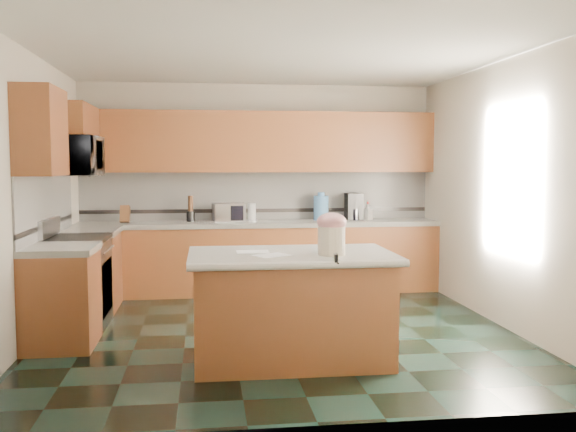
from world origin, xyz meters
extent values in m
plane|color=black|center=(0.00, 0.00, 0.00)|extent=(4.60, 4.60, 0.00)
plane|color=white|center=(0.00, 0.00, 2.70)|extent=(4.60, 4.60, 0.00)
cube|color=beige|center=(0.00, 2.32, 1.35)|extent=(4.60, 0.04, 2.70)
cube|color=beige|center=(0.00, -2.32, 1.35)|extent=(4.60, 0.04, 2.70)
cube|color=beige|center=(-2.32, 0.00, 1.35)|extent=(0.04, 4.60, 2.70)
cube|color=beige|center=(2.32, 0.00, 1.35)|extent=(0.04, 4.60, 2.70)
cube|color=#552A18|center=(0.00, 2.00, 0.43)|extent=(4.60, 0.60, 0.86)
cube|color=white|center=(0.00, 2.00, 0.89)|extent=(4.60, 0.64, 0.06)
cube|color=#552A18|center=(0.00, 2.13, 1.94)|extent=(4.60, 0.33, 0.78)
cube|color=silver|center=(0.00, 2.29, 1.24)|extent=(4.60, 0.02, 0.63)
cube|color=black|center=(0.00, 2.28, 1.04)|extent=(4.60, 0.01, 0.05)
cube|color=#552A18|center=(-2.00, 1.29, 0.43)|extent=(0.60, 0.82, 0.86)
cube|color=white|center=(-2.00, 1.29, 0.89)|extent=(0.64, 0.82, 0.06)
cube|color=#552A18|center=(-2.00, -0.24, 0.43)|extent=(0.60, 0.72, 0.86)
cube|color=white|center=(-2.00, -0.24, 0.89)|extent=(0.64, 0.72, 0.06)
cube|color=silver|center=(-2.29, 0.55, 1.24)|extent=(0.02, 2.30, 0.63)
cube|color=black|center=(-2.28, 0.55, 1.04)|extent=(0.01, 2.30, 0.05)
cube|color=#552A18|center=(-2.13, 1.42, 1.94)|extent=(0.33, 1.09, 0.78)
cube|color=#552A18|center=(-2.13, -0.24, 1.94)|extent=(0.33, 0.72, 0.78)
cube|color=#B7B7BC|center=(-2.00, 0.50, 0.44)|extent=(0.60, 0.76, 0.88)
cube|color=black|center=(-1.71, 0.50, 0.40)|extent=(0.02, 0.68, 0.55)
cube|color=black|center=(-2.00, 0.50, 0.90)|extent=(0.62, 0.78, 0.04)
cylinder|color=#B7B7BC|center=(-1.68, 0.50, 0.78)|extent=(0.02, 0.66, 0.02)
cube|color=#B7B7BC|center=(-2.26, 0.50, 1.02)|extent=(0.06, 0.76, 0.18)
imported|color=#B7B7BC|center=(-2.00, 0.50, 1.73)|extent=(0.50, 0.73, 0.41)
cube|color=#552A18|center=(0.01, -0.94, 0.43)|extent=(1.60, 0.92, 0.86)
cube|color=white|center=(0.01, -0.94, 0.89)|extent=(1.70, 1.02, 0.06)
cylinder|color=white|center=(0.01, -1.44, 0.89)|extent=(1.70, 0.07, 0.06)
cylinder|color=beige|center=(0.31, -1.12, 1.04)|extent=(0.29, 0.29, 0.23)
ellipsoid|color=pink|center=(0.31, -1.12, 1.19)|extent=(0.24, 0.24, 0.15)
cylinder|color=tan|center=(0.31, -1.12, 1.24)|extent=(0.08, 0.03, 0.03)
sphere|color=tan|center=(0.27, -1.12, 1.24)|extent=(0.04, 0.04, 0.04)
sphere|color=tan|center=(0.35, -1.12, 1.24)|extent=(0.04, 0.04, 0.04)
imported|color=teal|center=(0.33, -0.90, 1.08)|extent=(0.12, 0.12, 0.32)
cube|color=white|center=(-0.17, -1.09, 0.92)|extent=(0.35, 0.32, 0.00)
cube|color=white|center=(-0.31, -0.86, 0.92)|extent=(0.27, 0.21, 0.00)
cube|color=black|center=(0.29, -1.42, 0.93)|extent=(0.04, 0.09, 0.08)
cylinder|color=black|center=(0.29, -1.48, 0.91)|extent=(0.01, 0.06, 0.01)
cube|color=#472814|center=(-1.70, 2.05, 1.03)|extent=(0.12, 0.16, 0.23)
cylinder|color=black|center=(-0.88, 2.08, 0.99)|extent=(0.11, 0.11, 0.13)
cylinder|color=#472814|center=(-0.88, 2.08, 1.15)|extent=(0.06, 0.06, 0.20)
cube|color=#B7B7BC|center=(-0.39, 2.05, 1.03)|extent=(0.42, 0.31, 0.23)
cube|color=black|center=(-0.39, 1.92, 1.03)|extent=(0.35, 0.01, 0.19)
cylinder|color=white|center=(-0.09, 2.10, 1.03)|extent=(0.10, 0.10, 0.23)
cylinder|color=#B7B7BC|center=(-0.09, 2.10, 0.93)|extent=(0.15, 0.15, 0.01)
cylinder|color=#538FD3|center=(0.81, 2.06, 1.08)|extent=(0.19, 0.19, 0.32)
cylinder|color=#538FD3|center=(0.81, 2.06, 1.26)|extent=(0.09, 0.09, 0.05)
cube|color=black|center=(1.25, 2.08, 1.10)|extent=(0.21, 0.23, 0.35)
cylinder|color=black|center=(1.25, 2.03, 0.99)|extent=(0.15, 0.15, 0.15)
imported|color=white|center=(1.44, 2.05, 1.03)|extent=(0.13, 0.14, 0.21)
cylinder|color=red|center=(1.44, 2.05, 1.15)|extent=(0.02, 0.02, 0.03)
cube|color=white|center=(2.29, -0.20, 1.50)|extent=(0.02, 1.40, 1.10)
camera|label=1|loc=(-0.71, -6.18, 1.65)|focal=40.00mm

